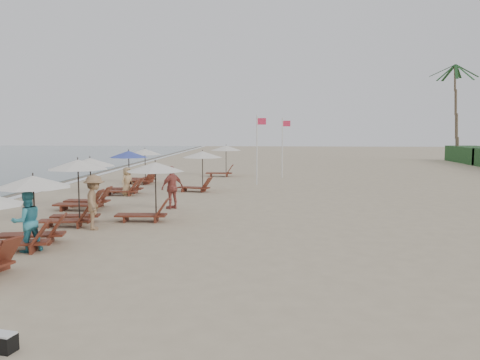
# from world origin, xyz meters

# --- Properties ---
(ground) EXTENTS (160.00, 160.00, 0.00)m
(ground) POSITION_xyz_m (0.00, 0.00, 0.00)
(ground) COLOR tan
(ground) RESTS_ON ground
(foam_line) EXTENTS (0.50, 140.00, 0.02)m
(foam_line) POSITION_xyz_m (-11.20, 10.00, 0.01)
(foam_line) COLOR white
(foam_line) RESTS_ON ground
(lounger_station_1) EXTENTS (2.60, 2.21, 2.13)m
(lounger_station_1) POSITION_xyz_m (-5.39, -0.47, 1.06)
(lounger_station_1) COLOR maroon
(lounger_station_1) RESTS_ON ground
(lounger_station_2) EXTENTS (2.43, 2.18, 2.38)m
(lounger_station_2) POSITION_xyz_m (-5.40, 3.02, 1.25)
(lounger_station_2) COLOR maroon
(lounger_station_2) RESTS_ON ground
(lounger_station_3) EXTENTS (2.56, 2.21, 2.22)m
(lounger_station_3) POSITION_xyz_m (-6.33, 6.56, 1.08)
(lounger_station_3) COLOR maroon
(lounger_station_3) RESTS_ON ground
(lounger_station_4) EXTENTS (2.41, 2.05, 2.32)m
(lounger_station_4) POSITION_xyz_m (-5.99, 11.25, 1.11)
(lounger_station_4) COLOR maroon
(lounger_station_4) RESTS_ON ground
(lounger_station_5) EXTENTS (2.48, 2.27, 2.19)m
(lounger_station_5) POSITION_xyz_m (-6.47, 16.46, 1.11)
(lounger_station_5) COLOR maroon
(lounger_station_5) RESTS_ON ground
(inland_station_0) EXTENTS (2.64, 2.24, 2.22)m
(inland_station_0) POSITION_xyz_m (-2.83, 3.96, 1.40)
(inland_station_0) COLOR maroon
(inland_station_0) RESTS_ON ground
(inland_station_1) EXTENTS (2.56, 2.24, 2.22)m
(inland_station_1) POSITION_xyz_m (-2.25, 12.80, 1.48)
(inland_station_1) COLOR maroon
(inland_station_1) RESTS_ON ground
(inland_station_2) EXTENTS (2.61, 2.24, 2.22)m
(inland_station_2) POSITION_xyz_m (-1.80, 21.48, 1.41)
(inland_station_2) COLOR maroon
(inland_station_2) RESTS_ON ground
(beachgoer_mid_a) EXTENTS (1.07, 1.06, 1.74)m
(beachgoer_mid_a) POSITION_xyz_m (-5.14, -0.95, 0.87)
(beachgoer_mid_a) COLOR teal
(beachgoer_mid_a) RESTS_ON ground
(beachgoer_mid_b) EXTENTS (1.05, 1.39, 1.91)m
(beachgoer_mid_b) POSITION_xyz_m (-4.34, 2.21, 0.96)
(beachgoer_mid_b) COLOR #926E4A
(beachgoer_mid_b) RESTS_ON ground
(beachgoer_far_a) EXTENTS (1.08, 1.12, 1.87)m
(beachgoer_far_a) POSITION_xyz_m (-2.55, 6.80, 0.94)
(beachgoer_far_a) COLOR #AA4E44
(beachgoer_far_a) RESTS_ON ground
(beachgoer_far_b) EXTENTS (0.78, 0.87, 1.50)m
(beachgoer_far_b) POSITION_xyz_m (-5.74, 10.77, 0.75)
(beachgoer_far_b) COLOR tan
(beachgoer_far_b) RESTS_ON ground
(flag_pole_near) EXTENTS (0.60, 0.08, 4.31)m
(flag_pole_near) POSITION_xyz_m (0.86, 16.20, 2.40)
(flag_pole_near) COLOR silver
(flag_pole_near) RESTS_ON ground
(flag_pole_far) EXTENTS (0.59, 0.08, 4.21)m
(flag_pole_far) POSITION_xyz_m (2.49, 20.77, 2.34)
(flag_pole_far) COLOR silver
(flag_pole_far) RESTS_ON ground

